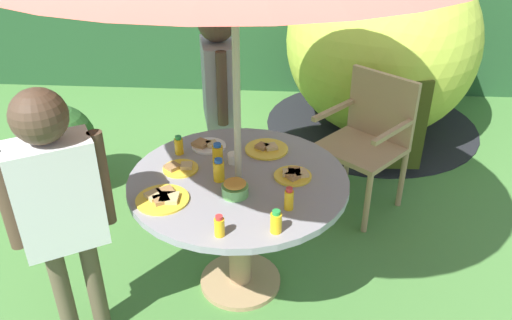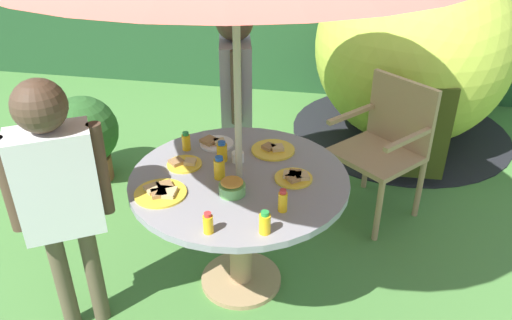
% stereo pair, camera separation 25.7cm
% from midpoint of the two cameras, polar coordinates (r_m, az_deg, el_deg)
% --- Properties ---
extents(ground_plane, '(10.00, 10.00, 0.02)m').
position_cam_midpoint_polar(ground_plane, '(3.11, -4.16, -13.61)').
color(ground_plane, '#477A38').
extents(hedge_backdrop, '(9.00, 0.70, 1.68)m').
position_cam_midpoint_polar(hedge_backdrop, '(5.68, 0.03, 16.90)').
color(hedge_backdrop, '#234C28').
rests_on(hedge_backdrop, ground_plane).
extents(garden_table, '(1.15, 1.15, 0.73)m').
position_cam_midpoint_polar(garden_table, '(2.74, -4.61, -4.69)').
color(garden_table, tan).
rests_on(garden_table, ground_plane).
extents(wooden_chair, '(0.69, 0.69, 0.94)m').
position_cam_midpoint_polar(wooden_chair, '(3.56, 10.43, 2.82)').
color(wooden_chair, tan).
rests_on(wooden_chair, ground_plane).
extents(dome_tent, '(2.00, 2.00, 1.61)m').
position_cam_midpoint_polar(dome_tent, '(4.66, 12.10, 12.71)').
color(dome_tent, '#B2C63F').
rests_on(dome_tent, ground_plane).
extents(potted_plant, '(0.53, 0.53, 0.68)m').
position_cam_midpoint_polar(potted_plant, '(4.00, -22.75, 1.37)').
color(potted_plant, brown).
rests_on(potted_plant, ground_plane).
extents(child_in_grey_shirt, '(0.28, 0.46, 1.40)m').
position_cam_midpoint_polar(child_in_grey_shirt, '(3.42, -6.33, 8.61)').
color(child_in_grey_shirt, brown).
rests_on(child_in_grey_shirt, ground_plane).
extents(child_in_white_shirt, '(0.41, 0.35, 1.38)m').
position_cam_midpoint_polar(child_in_white_shirt, '(2.45, -24.08, -3.69)').
color(child_in_white_shirt, brown).
rests_on(child_in_white_shirt, ground_plane).
extents(snack_bowl, '(0.13, 0.13, 0.08)m').
position_cam_midpoint_polar(snack_bowl, '(2.50, -5.39, -3.24)').
color(snack_bowl, '#66B259').
rests_on(snack_bowl, garden_table).
extents(plate_near_right, '(0.25, 0.25, 0.03)m').
position_cam_midpoint_polar(plate_near_right, '(2.90, -1.34, 1.21)').
color(plate_near_right, yellow).
rests_on(plate_near_right, garden_table).
extents(plate_mid_right, '(0.26, 0.26, 0.03)m').
position_cam_midpoint_polar(plate_mid_right, '(2.54, -13.22, -4.25)').
color(plate_mid_right, yellow).
rests_on(plate_mid_right, garden_table).
extents(plate_far_left, '(0.20, 0.20, 0.03)m').
position_cam_midpoint_polar(plate_far_left, '(2.65, 1.43, -1.74)').
color(plate_far_left, yellow).
rests_on(plate_far_left, garden_table).
extents(plate_center_front, '(0.19, 0.19, 0.03)m').
position_cam_midpoint_polar(plate_center_front, '(2.76, -11.10, -0.94)').
color(plate_center_front, yellow).
rests_on(plate_center_front, garden_table).
extents(plate_near_left, '(0.20, 0.19, 0.03)m').
position_cam_midpoint_polar(plate_near_left, '(2.96, -7.89, 1.57)').
color(plate_near_left, white).
rests_on(plate_near_left, garden_table).
extents(juice_bottle_far_right, '(0.06, 0.06, 0.12)m').
position_cam_midpoint_polar(juice_bottle_far_right, '(2.78, -6.94, 0.62)').
color(juice_bottle_far_right, yellow).
rests_on(juice_bottle_far_right, garden_table).
extents(juice_bottle_center_back, '(0.05, 0.05, 0.11)m').
position_cam_midpoint_polar(juice_bottle_center_back, '(2.25, -1.04, -7.03)').
color(juice_bottle_center_back, yellow).
rests_on(juice_bottle_center_back, garden_table).
extents(juice_bottle_mid_left, '(0.06, 0.06, 0.13)m').
position_cam_midpoint_polar(juice_bottle_mid_left, '(2.62, -6.97, -1.24)').
color(juice_bottle_mid_left, yellow).
rests_on(juice_bottle_mid_left, garden_table).
extents(juice_bottle_front_edge, '(0.04, 0.04, 0.12)m').
position_cam_midpoint_polar(juice_bottle_front_edge, '(2.39, 0.62, -4.47)').
color(juice_bottle_front_edge, yellow).
rests_on(juice_bottle_front_edge, garden_table).
extents(juice_bottle_back_edge, '(0.05, 0.05, 0.11)m').
position_cam_midpoint_polar(juice_bottle_back_edge, '(2.90, -11.11, 1.51)').
color(juice_bottle_back_edge, yellow).
rests_on(juice_bottle_back_edge, garden_table).
extents(juice_bottle_spot_a, '(0.05, 0.05, 0.10)m').
position_cam_midpoint_polar(juice_bottle_spot_a, '(2.25, -7.39, -7.45)').
color(juice_bottle_spot_a, yellow).
rests_on(juice_bottle_spot_a, garden_table).
extents(cup_near, '(0.07, 0.07, 0.06)m').
position_cam_midpoint_polar(cup_near, '(2.78, -5.14, 0.13)').
color(cup_near, white).
rests_on(cup_near, garden_table).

